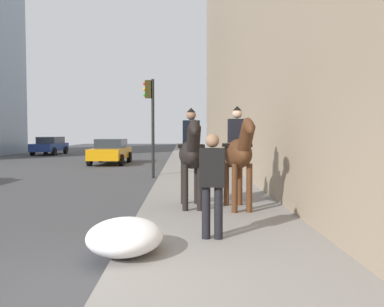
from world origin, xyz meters
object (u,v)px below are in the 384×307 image
Objects in this scene: mounted_horse_near at (192,152)px; car_near_lane at (111,151)px; pedestrian_greeting at (212,179)px; car_far_lane at (50,145)px; traffic_light_near_curb at (151,112)px; mounted_horse_far at (238,152)px.

car_near_lane is at bearing -165.92° from mounted_horse_near.
pedestrian_greeting is 0.39× the size of car_near_lane.
car_far_lane is at bearing 30.62° from pedestrian_greeting.
mounted_horse_near is 2.83m from pedestrian_greeting.
traffic_light_near_curb is (10.00, 1.78, 1.54)m from pedestrian_greeting.
traffic_light_near_curb is at bearing 30.93° from car_far_lane.
car_near_lane is 8.13m from traffic_light_near_curb.
mounted_horse_near is 0.52× the size of car_near_lane.
mounted_horse_near reaches higher than car_near_lane.
mounted_horse_far is 15.77m from car_near_lane.
traffic_light_near_curb reaches higher than car_near_lane.
car_far_lane is (9.97, 6.63, 0.02)m from car_near_lane.
mounted_horse_far is 2.69m from pedestrian_greeting.
mounted_horse_near is at bearing 14.01° from pedestrian_greeting.
pedestrian_greeting is 0.37× the size of car_far_lane.
car_near_lane is 11.98m from car_far_lane.
mounted_horse_far is 7.95m from traffic_light_near_curb.
pedestrian_greeting is 17.99m from car_near_lane.
mounted_horse_far is 0.59× the size of traffic_light_near_curb.
car_far_lane is at bearing -158.48° from mounted_horse_near.
mounted_horse_far reaches higher than mounted_horse_near.
mounted_horse_far is at bearing 74.94° from mounted_horse_near.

